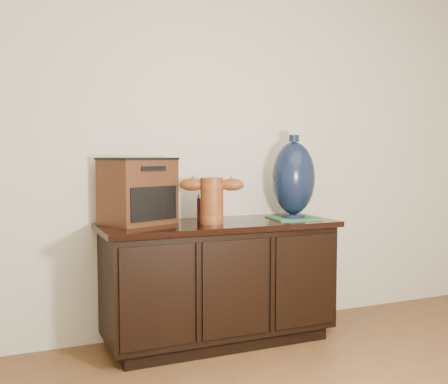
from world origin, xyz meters
name	(u,v)px	position (x,y,z in m)	size (l,w,h in m)	color
sideboard	(219,281)	(0.00, 2.23, 0.39)	(1.46, 0.56, 0.75)	black
terracotta_vessel	(212,198)	(-0.07, 2.18, 0.91)	(0.38, 0.22, 0.28)	brown
tv_radio	(138,191)	(-0.48, 2.35, 0.95)	(0.49, 0.44, 0.40)	#412010
green_mat	(293,218)	(0.51, 2.19, 0.76)	(0.28, 0.28, 0.01)	#2D6436
lamp_base	(294,178)	(0.51, 2.19, 1.02)	(0.30, 0.30, 0.53)	black
spray_can	(201,208)	(-0.08, 2.31, 0.84)	(0.06, 0.06, 0.17)	#5A140F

